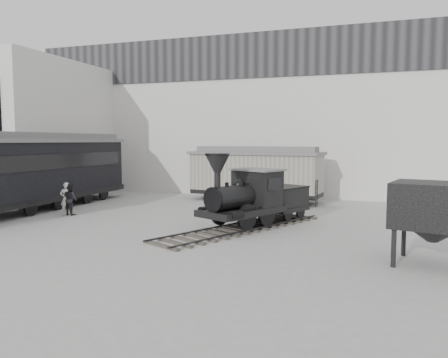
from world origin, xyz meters
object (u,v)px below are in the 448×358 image
(locomotive, at_px, (252,201))
(coal_hopper, at_px, (434,212))
(passenger_coach, at_px, (34,171))
(boxcar, at_px, (255,173))
(visitor_a, at_px, (66,199))
(visitor_b, at_px, (70,199))

(locomotive, xyz_separation_m, coal_hopper, (6.70, -4.06, 0.48))
(locomotive, distance_m, passenger_coach, 12.61)
(coal_hopper, bearing_deg, boxcar, 139.57)
(locomotive, bearing_deg, boxcar, 129.65)
(locomotive, height_order, coal_hopper, locomotive)
(locomotive, relative_size, boxcar, 1.04)
(visitor_a, bearing_deg, boxcar, -172.29)
(boxcar, xyz_separation_m, visitor_a, (-7.91, -8.09, -0.96))
(passenger_coach, relative_size, visitor_b, 9.03)
(locomotive, height_order, visitor_a, locomotive)
(passenger_coach, distance_m, visitor_b, 3.24)
(boxcar, height_order, visitor_a, boxcar)
(passenger_coach, distance_m, coal_hopper, 19.88)
(visitor_b, bearing_deg, boxcar, -120.20)
(visitor_a, height_order, coal_hopper, coal_hopper)
(boxcar, bearing_deg, visitor_a, -126.90)
(boxcar, bearing_deg, locomotive, -69.22)
(visitor_a, relative_size, coal_hopper, 0.62)
(boxcar, relative_size, coal_hopper, 3.18)
(boxcar, bearing_deg, visitor_b, -126.67)
(locomotive, relative_size, coal_hopper, 3.30)
(boxcar, relative_size, visitor_b, 5.34)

